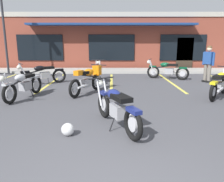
{
  "coord_description": "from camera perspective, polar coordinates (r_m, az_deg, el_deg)",
  "views": [
    {
      "loc": [
        0.03,
        -1.97,
        1.86
      ],
      "look_at": [
        0.05,
        3.8,
        0.55
      ],
      "focal_mm": 35.19,
      "sensor_mm": 36.0,
      "label": 1
    }
  ],
  "objects": [
    {
      "name": "ground_plane",
      "position": [
        6.05,
        -0.49,
        -5.12
      ],
      "size": [
        80.0,
        80.0,
        0.0
      ],
      "primitive_type": "plane",
      "color": "#47474C"
    },
    {
      "name": "sidewalk_kerb",
      "position": [
        13.81,
        -0.34,
        5.33
      ],
      "size": [
        22.0,
        1.8,
        0.14
      ],
      "primitive_type": "cube",
      "color": "#A8A59E",
      "rests_on": "ground_plane"
    },
    {
      "name": "brick_storefront_building",
      "position": [
        17.42,
        -0.32,
        12.78
      ],
      "size": [
        17.84,
        5.97,
        3.72
      ],
      "color": "brown",
      "rests_on": "ground_plane"
    },
    {
      "name": "painted_stall_lines",
      "position": [
        10.26,
        -0.38,
        2.35
      ],
      "size": [
        11.14,
        4.8,
        0.01
      ],
      "color": "#DBCC4C",
      "rests_on": "ground_plane"
    },
    {
      "name": "motorcycle_foreground_classic",
      "position": [
        4.8,
        0.89,
        -4.13
      ],
      "size": [
        1.15,
        1.97,
        0.98
      ],
      "color": "black",
      "rests_on": "ground_plane"
    },
    {
      "name": "motorcycle_red_sportbike",
      "position": [
        11.39,
        13.92,
        5.36
      ],
      "size": [
        1.99,
        1.1,
        0.98
      ],
      "color": "black",
      "rests_on": "ground_plane"
    },
    {
      "name": "motorcycle_black_cruiser",
      "position": [
        8.26,
        25.99,
        1.75
      ],
      "size": [
        1.52,
        1.76,
        0.98
      ],
      "color": "black",
      "rests_on": "ground_plane"
    },
    {
      "name": "motorcycle_silver_naked",
      "position": [
        8.06,
        -6.42,
        3.19
      ],
      "size": [
        1.2,
        1.95,
        0.98
      ],
      "color": "black",
      "rests_on": "ground_plane"
    },
    {
      "name": "motorcycle_blue_standard",
      "position": [
        10.19,
        -4.13,
        4.87
      ],
      "size": [
        0.66,
        2.11,
        0.98
      ],
      "color": "black",
      "rests_on": "ground_plane"
    },
    {
      "name": "motorcycle_green_cafe_racer",
      "position": [
        10.1,
        -17.78,
        4.22
      ],
      "size": [
        1.84,
        1.41,
        0.98
      ],
      "color": "black",
      "rests_on": "ground_plane"
    },
    {
      "name": "motorcycle_orange_scrambler",
      "position": [
        7.81,
        -22.27,
        1.52
      ],
      "size": [
        0.82,
        2.08,
        0.98
      ],
      "color": "black",
      "rests_on": "ground_plane"
    },
    {
      "name": "person_by_back_row",
      "position": [
        11.06,
        23.52,
        7.02
      ],
      "size": [
        0.42,
        0.56,
        1.68
      ],
      "color": "black",
      "rests_on": "ground_plane"
    },
    {
      "name": "helmet_on_pavement",
      "position": [
        4.56,
        -11.63,
        -9.75
      ],
      "size": [
        0.26,
        0.26,
        0.26
      ],
      "color": "silver",
      "rests_on": "ground_plane"
    },
    {
      "name": "parking_lot_lamp_post",
      "position": [
        13.89,
        -26.91,
        16.78
      ],
      "size": [
        0.24,
        0.76,
        4.84
      ],
      "color": "#2D2D33",
      "rests_on": "ground_plane"
    }
  ]
}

